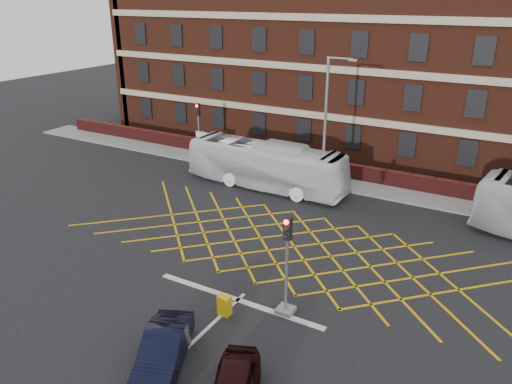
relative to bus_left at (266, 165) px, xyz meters
The scene contains 13 objects.
ground 10.37m from the bus_left, 58.34° to the right, with size 120.00×120.00×0.00m, color black.
victorian_building 15.73m from the bus_left, 67.02° to the left, with size 51.00×12.17×20.40m.
boundary_wall 6.94m from the bus_left, 38.47° to the left, with size 56.00×0.50×1.10m, color #4E1514.
far_pavement 6.47m from the bus_left, 31.33° to the left, with size 60.00×3.00×0.12m, color slate.
box_junction_hatching 8.75m from the bus_left, 51.34° to the right, with size 11.50×0.12×0.02m, color #CC990C.
stop_line 13.44m from the bus_left, 66.24° to the right, with size 8.00×0.30×0.02m, color silver.
bus_left is the anchor object (origin of this frame).
car_navy 17.67m from the bus_left, 72.74° to the right, with size 1.37×3.93×1.30m, color black.
traffic_light_near 14.16m from the bus_left, 57.90° to the right, with size 0.70×0.70×4.27m.
traffic_light_far 8.34m from the bus_left, 157.80° to the left, with size 0.70×0.70×4.27m.
street_lamp 4.11m from the bus_left, 11.48° to the left, with size 2.25×1.00×8.66m.
direction_signs 7.94m from the bus_left, 157.58° to the left, with size 1.10×0.16×2.20m.
utility_cabinet 14.46m from the bus_left, 67.78° to the right, with size 0.50×0.37×0.86m, color #EBB20D.
Camera 1 is at (9.61, -18.67, 12.13)m, focal length 35.00 mm.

